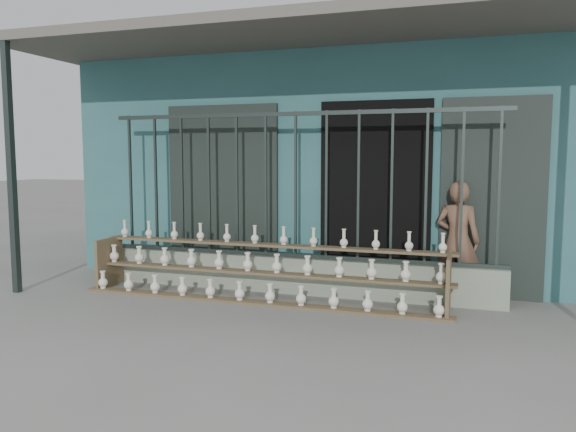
% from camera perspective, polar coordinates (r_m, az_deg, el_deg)
% --- Properties ---
extents(ground, '(60.00, 60.00, 0.00)m').
position_cam_1_polar(ground, '(5.92, -3.06, -10.65)').
color(ground, slate).
extents(workshop_building, '(7.40, 6.60, 3.21)m').
position_cam_1_polar(workshop_building, '(9.73, 5.97, 5.53)').
color(workshop_building, '#306466').
rests_on(workshop_building, ground).
extents(parapet_wall, '(5.00, 0.20, 0.45)m').
position_cam_1_polar(parapet_wall, '(7.05, 0.76, -6.03)').
color(parapet_wall, gray).
rests_on(parapet_wall, ground).
extents(security_fence, '(5.00, 0.04, 1.80)m').
position_cam_1_polar(security_fence, '(6.91, 0.77, 3.13)').
color(security_fence, '#283330').
rests_on(security_fence, parapet_wall).
extents(shelf_rack, '(4.50, 0.68, 0.85)m').
position_cam_1_polar(shelf_rack, '(6.73, -2.69, -5.43)').
color(shelf_rack, brown).
rests_on(shelf_rack, ground).
extents(elderly_woman, '(0.58, 0.44, 1.42)m').
position_cam_1_polar(elderly_woman, '(6.96, 16.84, -2.40)').
color(elderly_woman, brown).
rests_on(elderly_woman, ground).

